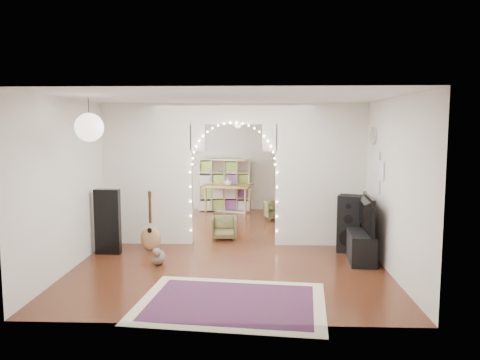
{
  "coord_description": "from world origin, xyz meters",
  "views": [
    {
      "loc": [
        0.45,
        -8.88,
        2.27
      ],
      "look_at": [
        0.11,
        0.3,
        1.21
      ],
      "focal_mm": 35.0,
      "sensor_mm": 36.0,
      "label": 1
    }
  ],
  "objects_px": {
    "dining_table": "(228,187)",
    "dining_chair_left": "(224,228)",
    "bookcase": "(224,185)",
    "dining_chair_right": "(275,210)",
    "media_console": "(361,246)",
    "floor_speaker": "(350,224)",
    "acoustic_guitar": "(150,229)"
  },
  "relations": [
    {
      "from": "media_console",
      "to": "bookcase",
      "type": "relative_size",
      "value": 0.71
    },
    {
      "from": "floor_speaker",
      "to": "dining_chair_left",
      "type": "relative_size",
      "value": 2.04
    },
    {
      "from": "floor_speaker",
      "to": "bookcase",
      "type": "bearing_deg",
      "value": 142.52
    },
    {
      "from": "bookcase",
      "to": "acoustic_guitar",
      "type": "bearing_deg",
      "value": -80.89
    },
    {
      "from": "acoustic_guitar",
      "to": "bookcase",
      "type": "height_order",
      "value": "bookcase"
    },
    {
      "from": "media_console",
      "to": "dining_table",
      "type": "bearing_deg",
      "value": 125.41
    },
    {
      "from": "dining_table",
      "to": "dining_chair_left",
      "type": "relative_size",
      "value": 2.62
    },
    {
      "from": "bookcase",
      "to": "dining_table",
      "type": "height_order",
      "value": "bookcase"
    },
    {
      "from": "acoustic_guitar",
      "to": "dining_table",
      "type": "bearing_deg",
      "value": 97.18
    },
    {
      "from": "dining_chair_left",
      "to": "dining_chair_right",
      "type": "distance_m",
      "value": 2.34
    },
    {
      "from": "bookcase",
      "to": "dining_table",
      "type": "distance_m",
      "value": 0.39
    },
    {
      "from": "floor_speaker",
      "to": "media_console",
      "type": "height_order",
      "value": "floor_speaker"
    },
    {
      "from": "floor_speaker",
      "to": "dining_chair_right",
      "type": "relative_size",
      "value": 2.14
    },
    {
      "from": "floor_speaker",
      "to": "dining_chair_right",
      "type": "distance_m",
      "value": 3.21
    },
    {
      "from": "floor_speaker",
      "to": "bookcase",
      "type": "distance_m",
      "value": 4.77
    },
    {
      "from": "dining_chair_left",
      "to": "bookcase",
      "type": "bearing_deg",
      "value": 90.43
    },
    {
      "from": "floor_speaker",
      "to": "dining_table",
      "type": "bearing_deg",
      "value": 143.69
    },
    {
      "from": "dining_chair_right",
      "to": "dining_table",
      "type": "bearing_deg",
      "value": 135.44
    },
    {
      "from": "acoustic_guitar",
      "to": "dining_table",
      "type": "relative_size",
      "value": 0.7
    },
    {
      "from": "media_console",
      "to": "dining_chair_left",
      "type": "bearing_deg",
      "value": 153.77
    },
    {
      "from": "acoustic_guitar",
      "to": "floor_speaker",
      "type": "distance_m",
      "value": 3.62
    },
    {
      "from": "dining_chair_left",
      "to": "media_console",
      "type": "bearing_deg",
      "value": -34.56
    },
    {
      "from": "dining_table",
      "to": "dining_chair_left",
      "type": "bearing_deg",
      "value": -77.48
    },
    {
      "from": "dining_chair_left",
      "to": "acoustic_guitar",
      "type": "bearing_deg",
      "value": -147.28
    },
    {
      "from": "media_console",
      "to": "bookcase",
      "type": "xyz_separation_m",
      "value": [
        -2.63,
        4.6,
        0.45
      ]
    },
    {
      "from": "acoustic_guitar",
      "to": "dining_chair_left",
      "type": "height_order",
      "value": "acoustic_guitar"
    },
    {
      "from": "floor_speaker",
      "to": "bookcase",
      "type": "height_order",
      "value": "bookcase"
    },
    {
      "from": "floor_speaker",
      "to": "dining_table",
      "type": "relative_size",
      "value": 0.78
    },
    {
      "from": "bookcase",
      "to": "dining_chair_left",
      "type": "distance_m",
      "value": 3.19
    },
    {
      "from": "dining_table",
      "to": "dining_chair_right",
      "type": "relative_size",
      "value": 2.75
    },
    {
      "from": "bookcase",
      "to": "dining_chair_right",
      "type": "height_order",
      "value": "bookcase"
    },
    {
      "from": "floor_speaker",
      "to": "media_console",
      "type": "xyz_separation_m",
      "value": [
        0.08,
        -0.58,
        -0.26
      ]
    }
  ]
}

